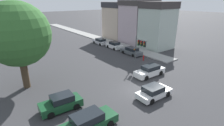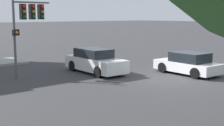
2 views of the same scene
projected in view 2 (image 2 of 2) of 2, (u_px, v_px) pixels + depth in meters
The scene contains 4 objects.
ground_plane at pixel (170, 79), 18.02m from camera, with size 300.00×300.00×0.00m, color #333335.
traffic_signal at pixel (28, 18), 18.22m from camera, with size 0.66×2.51×4.88m.
crossing_car_0 at pixel (95, 61), 19.79m from camera, with size 4.74×1.94×1.53m.
crossing_car_1 at pixel (188, 64), 19.35m from camera, with size 4.15×2.06×1.37m.
Camera 2 is at (-11.40, 13.92, 3.62)m, focal length 50.00 mm.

